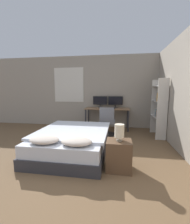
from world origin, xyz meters
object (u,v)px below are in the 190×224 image
at_px(desk, 107,111).
at_px(bookshelf, 160,106).
at_px(computer_mouse, 115,108).
at_px(nightstand, 119,155).
at_px(monitor_right, 116,101).
at_px(office_chair, 107,124).
at_px(bedside_lamp, 119,131).
at_px(bed, 73,141).
at_px(keyboard, 107,109).
at_px(monitor_left, 100,101).

height_order(desk, bookshelf, bookshelf).
bearing_deg(computer_mouse, nightstand, -86.48).
xyz_separation_m(monitor_right, office_chair, (-0.23, -0.99, -0.64)).
distance_m(desk, bookshelf, 1.78).
bearing_deg(bedside_lamp, bed, 149.04).
xyz_separation_m(monitor_right, keyboard, (-0.29, -0.42, -0.23)).
height_order(desk, monitor_right, monitor_right).
xyz_separation_m(keyboard, bookshelf, (1.61, -0.48, 0.17)).
bearing_deg(bed, bookshelf, 34.06).
bearing_deg(office_chair, bookshelf, 3.17).
distance_m(monitor_left, monitor_right, 0.58).
relative_size(nightstand, monitor_left, 1.01).
distance_m(nightstand, monitor_right, 3.12).
bearing_deg(bookshelf, keyboard, 163.26).
xyz_separation_m(keyboard, office_chair, (0.06, -0.57, -0.41)).
xyz_separation_m(nightstand, bedside_lamp, (0.00, 0.00, 0.44)).
distance_m(monitor_right, computer_mouse, 0.47).
height_order(bed, monitor_right, monitor_right).
relative_size(nightstand, keyboard, 1.51).
distance_m(desk, keyboard, 0.23).
height_order(bed, keyboard, keyboard).
xyz_separation_m(nightstand, office_chair, (-0.37, 2.04, 0.10)).
distance_m(monitor_left, bookshelf, 2.10).
xyz_separation_m(bed, bedside_lamp, (1.04, -0.62, 0.46)).
distance_m(bed, keyboard, 2.14).
height_order(desk, computer_mouse, computer_mouse).
height_order(bedside_lamp, monitor_left, monitor_left).
distance_m(nightstand, monitor_left, 3.20).
xyz_separation_m(desk, office_chair, (0.06, -0.78, -0.31)).
xyz_separation_m(bed, nightstand, (1.04, -0.62, 0.01)).
relative_size(bed, bookshelf, 1.16).
relative_size(desk, office_chair, 1.76).
relative_size(computer_mouse, bookshelf, 0.04).
bearing_deg(desk, office_chair, -85.50).
xyz_separation_m(bed, desk, (0.61, 2.20, 0.42)).
height_order(bedside_lamp, monitor_right, monitor_right).
distance_m(bed, office_chair, 1.57).
height_order(bed, computer_mouse, computer_mouse).
bearing_deg(bedside_lamp, monitor_left, 103.32).
xyz_separation_m(nightstand, desk, (-0.43, 2.82, 0.41)).
bearing_deg(bedside_lamp, bookshelf, 60.93).
relative_size(keyboard, office_chair, 0.40).
bearing_deg(nightstand, office_chair, 100.23).
bearing_deg(bookshelf, nightstand, -119.07).
height_order(bedside_lamp, keyboard, bedside_lamp).
xyz_separation_m(bed, bookshelf, (2.22, 1.50, 0.69)).
xyz_separation_m(desk, computer_mouse, (0.27, -0.21, 0.11)).
height_order(desk, office_chair, office_chair).
xyz_separation_m(bedside_lamp, computer_mouse, (-0.16, 2.61, 0.07)).
bearing_deg(keyboard, bookshelf, -16.74).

